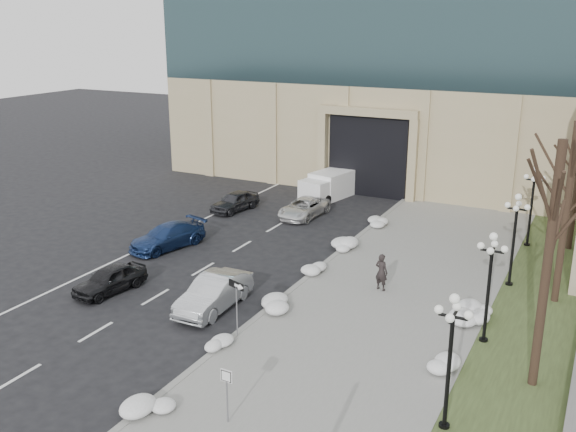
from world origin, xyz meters
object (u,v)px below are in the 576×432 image
at_px(lamppost_a, 451,344).
at_px(car_c, 167,236).
at_px(one_way_sign, 239,293).
at_px(keep_sign, 227,385).
at_px(pedestrian, 381,272).
at_px(car_e, 235,201).
at_px(box_truck, 333,184).
at_px(lamppost_b, 490,273).
at_px(lamppost_c, 515,228).
at_px(car_d, 304,208).
at_px(car_b, 214,293).
at_px(lamppost_d, 533,196).
at_px(car_a, 110,279).

bearing_deg(lamppost_a, car_c, 151.93).
bearing_deg(one_way_sign, keep_sign, -43.83).
distance_m(car_c, pedestrian, 13.07).
bearing_deg(car_e, keep_sign, -49.88).
distance_m(box_truck, lamppost_b, 23.33).
relative_size(car_e, lamppost_a, 0.83).
bearing_deg(box_truck, one_way_sign, -64.74).
height_order(pedestrian, lamppost_c, lamppost_c).
height_order(car_d, box_truck, box_truck).
xyz_separation_m(car_d, keep_sign, (7.79, -21.89, 0.87)).
height_order(car_e, keep_sign, keep_sign).
height_order(keep_sign, lamppost_b, lamppost_b).
bearing_deg(keep_sign, car_e, 123.26).
bearing_deg(car_b, pedestrian, 39.17).
relative_size(pedestrian, lamppost_d, 0.39).
relative_size(car_c, pedestrian, 2.59).
height_order(one_way_sign, lamppost_b, lamppost_b).
bearing_deg(lamppost_b, box_truck, 128.50).
height_order(pedestrian, lamppost_b, lamppost_b).
distance_m(car_c, lamppost_a, 21.11).
height_order(car_b, one_way_sign, one_way_sign).
relative_size(box_truck, keep_sign, 3.11).
bearing_deg(lamppost_b, keep_sign, -123.80).
xyz_separation_m(car_b, car_d, (-2.54, 14.69, -0.15)).
distance_m(car_b, box_truck, 20.66).
xyz_separation_m(box_truck, lamppost_d, (14.46, -5.18, 2.15)).
distance_m(box_truck, keep_sign, 28.83).
bearing_deg(lamppost_c, car_c, -170.39).
relative_size(box_truck, lamppost_a, 1.32).
relative_size(car_d, car_e, 1.14).
bearing_deg(box_truck, car_d, -75.02).
relative_size(car_d, pedestrian, 2.43).
height_order(car_d, lamppost_c, lamppost_c).
bearing_deg(car_e, lamppost_d, 13.37).
height_order(lamppost_b, lamppost_c, same).
distance_m(car_a, lamppost_a, 17.67).
distance_m(car_d, box_truck, 5.78).
xyz_separation_m(one_way_sign, lamppost_c, (9.06, 10.75, 0.99)).
xyz_separation_m(keep_sign, lamppost_a, (6.34, 2.97, 1.58)).
bearing_deg(one_way_sign, car_b, 160.79).
distance_m(car_a, car_c, 6.48).
distance_m(car_d, one_way_sign, 17.48).
bearing_deg(lamppost_b, car_b, -168.91).
xyz_separation_m(car_c, car_d, (4.37, 9.05, -0.07)).
height_order(car_a, lamppost_b, lamppost_b).
xyz_separation_m(car_c, car_e, (-0.50, 8.20, -0.02)).
height_order(car_d, pedestrian, pedestrian).
bearing_deg(car_c, pedestrian, 12.99).
height_order(pedestrian, lamppost_a, lamppost_a).
distance_m(car_e, lamppost_b, 22.38).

